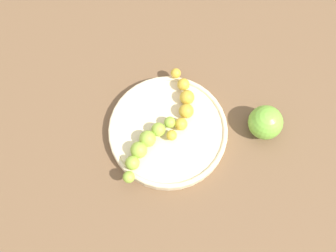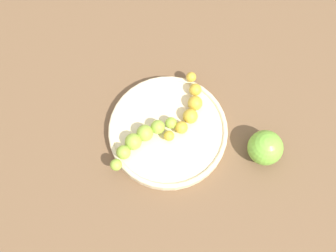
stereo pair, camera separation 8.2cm
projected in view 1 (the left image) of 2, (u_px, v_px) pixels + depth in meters
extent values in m
plane|color=brown|center=(168.00, 133.00, 0.86)|extent=(2.40, 2.40, 0.00)
cylinder|color=beige|center=(168.00, 131.00, 0.85)|extent=(0.24, 0.24, 0.02)
torus|color=beige|center=(168.00, 130.00, 0.84)|extent=(0.24, 0.24, 0.01)
sphere|color=gold|center=(172.00, 135.00, 0.82)|extent=(0.02, 0.02, 0.02)
sphere|color=gold|center=(181.00, 124.00, 0.83)|extent=(0.03, 0.03, 0.03)
sphere|color=gold|center=(186.00, 111.00, 0.84)|extent=(0.03, 0.03, 0.03)
sphere|color=gold|center=(187.00, 97.00, 0.85)|extent=(0.03, 0.03, 0.03)
sphere|color=gold|center=(183.00, 84.00, 0.86)|extent=(0.03, 0.03, 0.03)
sphere|color=gold|center=(176.00, 73.00, 0.87)|extent=(0.02, 0.02, 0.02)
sphere|color=#8CAD38|center=(171.00, 123.00, 0.83)|extent=(0.02, 0.02, 0.02)
sphere|color=#8CAD38|center=(158.00, 129.00, 0.82)|extent=(0.03, 0.03, 0.03)
sphere|color=#8CAD38|center=(148.00, 139.00, 0.82)|extent=(0.03, 0.03, 0.03)
sphere|color=#8CAD38|center=(139.00, 150.00, 0.81)|extent=(0.03, 0.03, 0.03)
sphere|color=#8CAD38|center=(132.00, 163.00, 0.80)|extent=(0.03, 0.03, 0.03)
sphere|color=#8CAD38|center=(129.00, 177.00, 0.79)|extent=(0.02, 0.02, 0.02)
sphere|color=#72B238|center=(265.00, 122.00, 0.83)|extent=(0.07, 0.07, 0.07)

